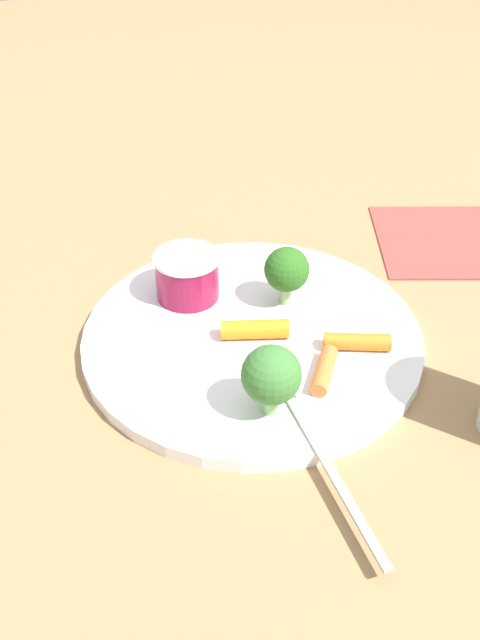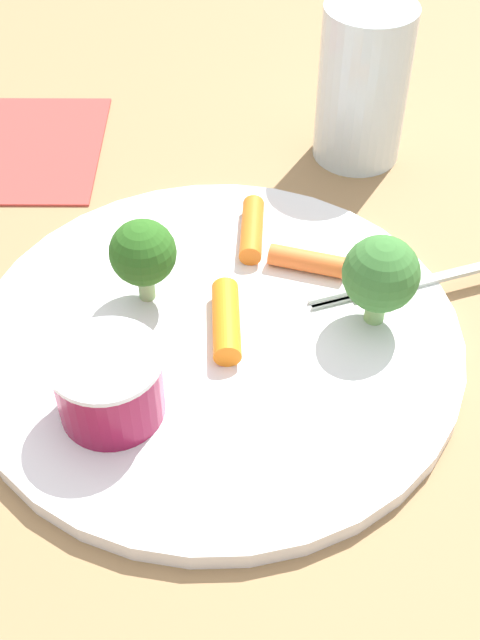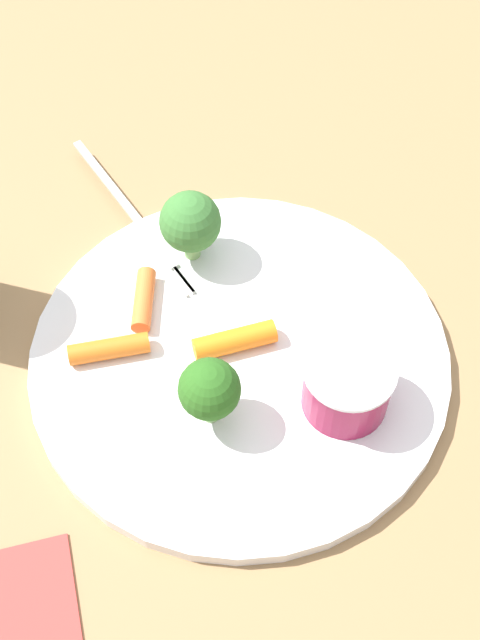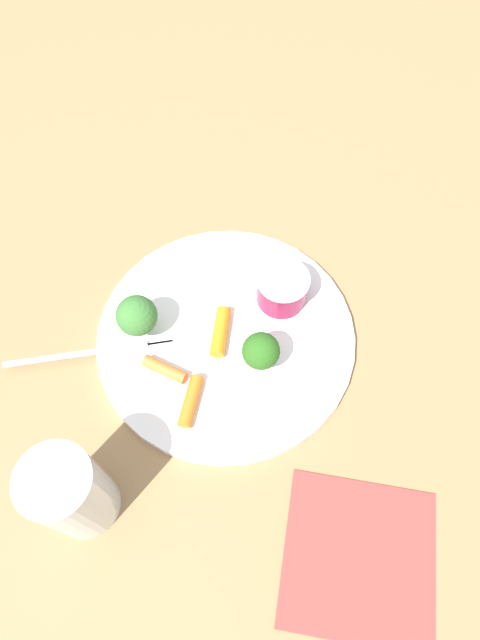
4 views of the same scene
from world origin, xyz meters
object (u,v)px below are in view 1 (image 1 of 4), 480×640
object	(u,v)px
carrot_stick_1	(357,342)
fork	(325,457)
plate	(252,338)
carrot_stick_2	(324,371)
carrot_stick_0	(258,329)
napkin	(447,240)
broccoli_floret_1	(271,376)
sauce_cup	(187,276)
broccoli_floret_0	(287,270)

from	to	relation	value
carrot_stick_1	fork	xyz separation A→B (m)	(-0.08, -0.10, -0.01)
plate	carrot_stick_2	world-z (taller)	carrot_stick_2
carrot_stick_0	napkin	bearing A→B (deg)	21.66
broccoli_floret_1	carrot_stick_1	distance (m)	0.11
plate	carrot_stick_1	distance (m)	0.09
plate	sauce_cup	world-z (taller)	sauce_cup
broccoli_floret_0	napkin	distance (m)	0.22
carrot_stick_0	napkin	distance (m)	0.27
fork	napkin	world-z (taller)	fork
carrot_stick_0	carrot_stick_2	distance (m)	0.07
plate	napkin	size ratio (longest dim) A/B	2.05
broccoli_floret_0	broccoli_floret_1	bearing A→B (deg)	-116.31
carrot_stick_0	carrot_stick_2	world-z (taller)	carrot_stick_0
broccoli_floret_1	fork	xyz separation A→B (m)	(0.02, -0.06, -0.03)
carrot_stick_2	napkin	world-z (taller)	carrot_stick_2
plate	broccoli_floret_1	distance (m)	0.10
carrot_stick_2	carrot_stick_0	bearing A→B (deg)	115.92
sauce_cup	carrot_stick_1	bearing A→B (deg)	-46.47
fork	napkin	bearing A→B (deg)	44.31
broccoli_floret_1	fork	bearing A→B (deg)	-70.85
broccoli_floret_0	carrot_stick_1	distance (m)	0.09
plate	sauce_cup	distance (m)	0.09
carrot_stick_1	carrot_stick_0	bearing A→B (deg)	149.83
broccoli_floret_0	carrot_stick_1	world-z (taller)	broccoli_floret_0
carrot_stick_1	fork	distance (m)	0.13
sauce_cup	fork	distance (m)	0.23
broccoli_floret_0	broccoli_floret_1	xyz separation A→B (m)	(-0.06, -0.13, 0.00)
sauce_cup	broccoli_floret_0	bearing A→B (deg)	-26.05
sauce_cup	broccoli_floret_1	size ratio (longest dim) A/B	1.02
broccoli_floret_0	carrot_stick_2	distance (m)	0.11
carrot_stick_0	carrot_stick_1	world-z (taller)	carrot_stick_0
fork	broccoli_floret_0	bearing A→B (deg)	77.00
plate	carrot_stick_1	world-z (taller)	carrot_stick_1
fork	plate	bearing A→B (deg)	90.39
carrot_stick_2	sauce_cup	bearing A→B (deg)	116.94
broccoli_floret_1	carrot_stick_2	world-z (taller)	broccoli_floret_1
sauce_cup	broccoli_floret_1	distance (m)	0.17
carrot_stick_1	fork	bearing A→B (deg)	-126.08
plate	carrot_stick_0	size ratio (longest dim) A/B	5.06
carrot_stick_0	carrot_stick_1	xyz separation A→B (m)	(0.07, -0.04, -0.00)
carrot_stick_1	carrot_stick_2	distance (m)	0.05
carrot_stick_0	carrot_stick_2	bearing A→B (deg)	-64.08
carrot_stick_1	napkin	world-z (taller)	carrot_stick_1
plate	carrot_stick_0	xyz separation A→B (m)	(0.00, -0.01, 0.01)
broccoli_floret_0	carrot_stick_1	bearing A→B (deg)	-67.71
carrot_stick_1	fork	size ratio (longest dim) A/B	0.30
plate	broccoli_floret_1	world-z (taller)	broccoli_floret_1
carrot_stick_0	carrot_stick_1	bearing A→B (deg)	-30.17
sauce_cup	napkin	bearing A→B (deg)	4.18
plate	broccoli_floret_1	size ratio (longest dim) A/B	4.94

